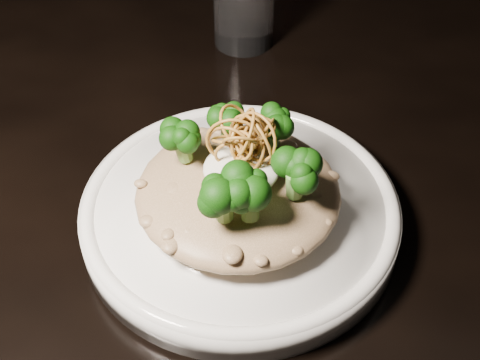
# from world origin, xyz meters

# --- Properties ---
(table) EXTENTS (1.10, 0.80, 0.75)m
(table) POSITION_xyz_m (0.00, 0.00, 0.67)
(table) COLOR black
(table) RESTS_ON ground
(plate) EXTENTS (0.27, 0.27, 0.03)m
(plate) POSITION_xyz_m (0.05, -0.05, 0.76)
(plate) COLOR white
(plate) RESTS_ON table
(risotto) EXTENTS (0.17, 0.17, 0.04)m
(risotto) POSITION_xyz_m (0.05, -0.05, 0.80)
(risotto) COLOR brown
(risotto) RESTS_ON plate
(broccoli) EXTENTS (0.13, 0.13, 0.05)m
(broccoli) POSITION_xyz_m (0.05, -0.05, 0.84)
(broccoli) COLOR black
(broccoli) RESTS_ON risotto
(cheese) EXTENTS (0.06, 0.06, 0.02)m
(cheese) POSITION_xyz_m (0.05, -0.05, 0.82)
(cheese) COLOR white
(cheese) RESTS_ON risotto
(shallots) EXTENTS (0.05, 0.05, 0.03)m
(shallots) POSITION_xyz_m (0.05, -0.04, 0.85)
(shallots) COLOR brown
(shallots) RESTS_ON cheese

